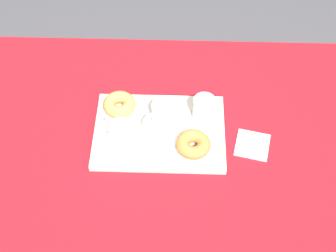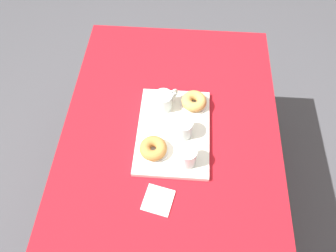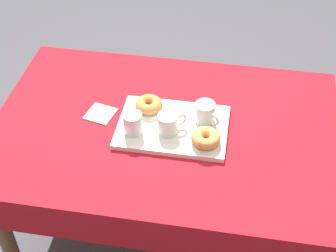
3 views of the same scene
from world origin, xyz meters
name	(u,v)px [view 2 (image 2 of 3)]	position (x,y,z in m)	size (l,w,h in m)	color
ground_plane	(169,201)	(0.00, 0.00, 0.00)	(6.00, 6.00, 0.00)	#47474C
dining_table	(170,151)	(0.00, 0.00, 0.63)	(1.37, 0.92, 0.73)	#A8141E
serving_tray	(173,131)	(0.03, -0.01, 0.75)	(0.42, 0.30, 0.02)	silver
tea_mug_left	(183,128)	(0.02, -0.05, 0.79)	(0.11, 0.09, 0.08)	silver
tea_mug_right	(164,101)	(0.15, 0.04, 0.79)	(0.10, 0.10, 0.08)	silver
water_glass_near	(187,157)	(-0.11, -0.07, 0.79)	(0.07, 0.07, 0.08)	silver
donut_plate_left	(194,105)	(0.17, -0.09, 0.76)	(0.11, 0.11, 0.01)	white
sugar_donut_left	(194,101)	(0.17, -0.09, 0.78)	(0.11, 0.11, 0.04)	tan
donut_plate_right	(154,151)	(-0.08, 0.06, 0.76)	(0.11, 0.11, 0.01)	white
sugar_donut_right	(153,148)	(-0.08, 0.06, 0.78)	(0.11, 0.11, 0.04)	#BC7F3D
paper_napkin	(158,200)	(-0.27, 0.03, 0.74)	(0.10, 0.11, 0.01)	white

